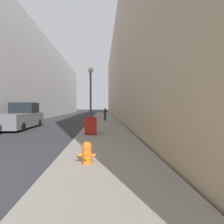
{
  "coord_description": "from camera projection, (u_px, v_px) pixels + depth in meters",
  "views": [
    {
      "loc": [
        4.85,
        -3.5,
        1.88
      ],
      "look_at": [
        6.06,
        18.46,
        1.15
      ],
      "focal_mm": 28.0,
      "sensor_mm": 36.0,
      "label": 1
    }
  ],
  "objects": [
    {
      "name": "lamppost",
      "position": [
        91.0,
        91.0,
        15.43
      ],
      "size": [
        0.47,
        0.47,
        5.15
      ],
      "color": "#4C4C51",
      "rests_on": "sidewalk_right"
    },
    {
      "name": "fire_hydrant",
      "position": [
        87.0,
        152.0,
        5.26
      ],
      "size": [
        0.52,
        0.41,
        0.67
      ],
      "color": "orange",
      "rests_on": "sidewalk_right"
    },
    {
      "name": "sidewalk_right",
      "position": [
        104.0,
        121.0,
        21.53
      ],
      "size": [
        3.45,
        60.0,
        0.14
      ],
      "color": "gray",
      "rests_on": "ground"
    },
    {
      "name": "pickup_truck",
      "position": [
        21.0,
        118.0,
        14.81
      ],
      "size": [
        2.21,
        5.5,
        2.2
      ],
      "color": "slate",
      "rests_on": "ground"
    },
    {
      "name": "building_left_glass",
      "position": [
        12.0,
        79.0,
        28.49
      ],
      "size": [
        12.0,
        60.0,
        12.67
      ],
      "color": "#BCBCC1",
      "rests_on": "ground"
    },
    {
      "name": "trash_bin",
      "position": [
        91.0,
        125.0,
        10.89
      ],
      "size": [
        0.73,
        0.69,
        1.06
      ],
      "color": "red",
      "rests_on": "sidewalk_right"
    },
    {
      "name": "pedestrian_on_sidewalk",
      "position": [
        105.0,
        114.0,
        21.32
      ],
      "size": [
        0.31,
        0.2,
        1.55
      ],
      "color": "#2D3347",
      "rests_on": "sidewalk_right"
    },
    {
      "name": "building_right_stone",
      "position": [
        149.0,
        71.0,
        29.69
      ],
      "size": [
        12.0,
        60.0,
        15.61
      ],
      "color": "tan",
      "rests_on": "ground"
    }
  ]
}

